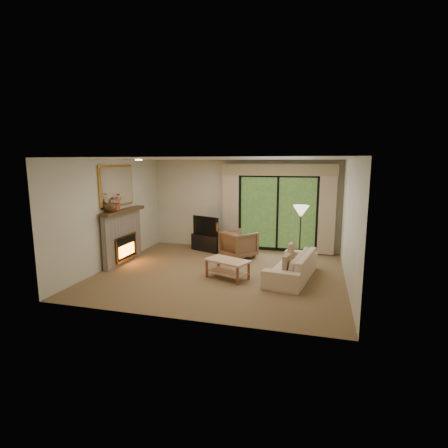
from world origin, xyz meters
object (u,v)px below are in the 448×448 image
(media_console, at_px, (208,242))
(armchair, at_px, (239,244))
(coffee_table, at_px, (228,269))
(sofa, at_px, (292,265))

(media_console, bearing_deg, armchair, -5.07)
(coffee_table, bearing_deg, media_console, 139.14)
(armchair, bearing_deg, coffee_table, 131.70)
(coffee_table, bearing_deg, sofa, 37.79)
(sofa, bearing_deg, coffee_table, -64.54)
(media_console, height_order, armchair, armchair)
(armchair, distance_m, coffee_table, 1.78)
(armchair, relative_size, sofa, 0.40)
(armchair, xyz_separation_m, coffee_table, (0.15, -1.76, -0.15))
(sofa, bearing_deg, media_console, -117.26)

